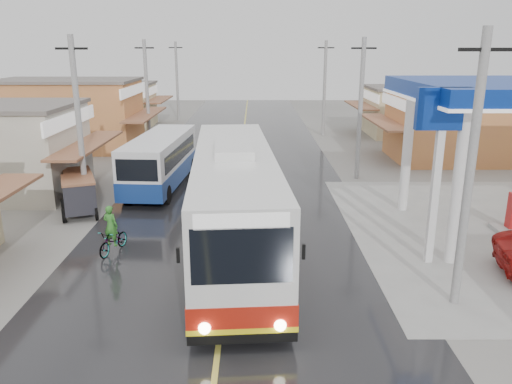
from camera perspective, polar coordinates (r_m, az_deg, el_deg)
ground at (r=15.50m, az=-3.74°, el=-12.57°), size 120.00×120.00×0.00m
road at (r=29.53m, az=-2.04°, el=1.61°), size 12.00×90.00×0.02m
centre_line at (r=29.53m, az=-2.04°, el=1.64°), size 0.15×90.00×0.01m
shopfronts_left at (r=35.29m, az=-23.51°, el=2.67°), size 11.00×44.00×5.20m
utility_poles_left at (r=31.50m, az=-14.82°, el=1.99°), size 1.60×50.00×8.00m
utility_poles_right at (r=30.13m, az=11.39°, el=1.58°), size 1.60×36.00×8.00m
coach_bus at (r=18.38m, az=-2.50°, el=-1.03°), size 3.81×13.51×4.17m
second_bus at (r=27.67m, az=-10.85°, el=3.57°), size 2.93×8.68×2.83m
cyclist at (r=19.46m, az=-16.04°, el=-4.98°), size 1.13×1.88×1.92m
tricycle_near at (r=24.04m, az=-19.60°, el=-0.29°), size 2.24×2.52×1.77m
tricycle_far at (r=26.21m, az=-19.70°, el=0.83°), size 2.10×2.32×1.62m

